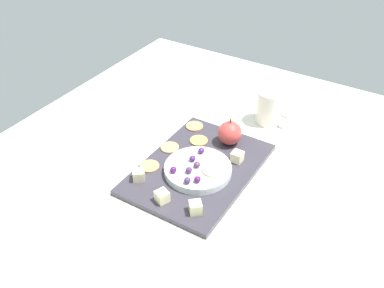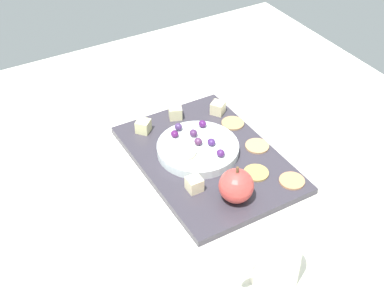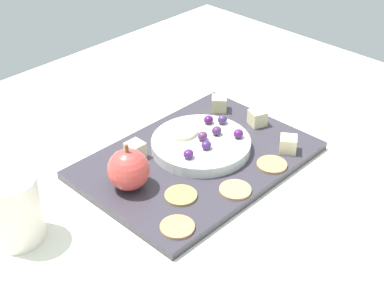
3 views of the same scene
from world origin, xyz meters
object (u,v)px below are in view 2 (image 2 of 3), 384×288
object	(u,v)px
apple_whole	(236,186)
grape_0	(211,142)
cracker_2	(292,181)
cheese_cube_0	(175,112)
grape_1	(198,141)
apple_slice_0	(183,152)
serving_dish	(198,149)
cracker_1	(233,123)
cracker_3	(257,146)
grape_6	(203,123)
cheese_cube_1	(218,108)
cheese_cube_3	(194,184)
cup	(276,258)
grape_2	(221,153)
grape_3	(175,134)
grape_5	(178,127)
cheese_cube_2	(143,126)
grape_4	(193,133)
cracker_0	(256,173)

from	to	relation	value
apple_whole	grape_0	size ratio (longest dim) A/B	3.72
cracker_2	cheese_cube_0	bearing A→B (deg)	-162.51
grape_1	apple_slice_0	size ratio (longest dim) A/B	0.32
serving_dish	apple_slice_0	world-z (taller)	apple_slice_0
cracker_1	grape_0	bearing A→B (deg)	-57.49
cracker_3	apple_slice_0	distance (cm)	15.94
grape_6	cheese_cube_1	bearing A→B (deg)	125.64
cheese_cube_3	cup	xyz separation A→B (cm)	(22.87, 1.26, 2.21)
cracker_1	grape_2	bearing A→B (deg)	-44.15
grape_0	grape_1	distance (cm)	2.66
cracker_3	cracker_2	bearing A→B (deg)	-1.89
cracker_3	cheese_cube_3	bearing A→B (deg)	-75.55
grape_1	cheese_cube_3	bearing A→B (deg)	-34.06
cheese_cube_3	grape_6	distance (cm)	17.36
cracker_2	grape_3	distance (cm)	25.39
cracker_2	grape_0	bearing A→B (deg)	-150.36
cracker_1	grape_6	xyz separation A→B (cm)	(-0.37, -7.25, 2.38)
cheese_cube_3	grape_5	xyz separation A→B (cm)	(-15.49, 5.17, 1.27)
serving_dish	grape_0	xyz separation A→B (cm)	(1.29, 2.37, 1.63)
cheese_cube_2	grape_3	distance (cm)	8.05
grape_3	grape_4	world-z (taller)	same
grape_6	apple_slice_0	distance (cm)	9.82
serving_dish	cracker_3	bearing A→B (deg)	68.11
grape_0	cup	size ratio (longest dim) A/B	0.16
grape_1	grape_3	size ratio (longest dim) A/B	1.00
cracker_3	grape_2	xyz separation A→B (cm)	(0.52, -9.30, 2.37)
cracker_0	grape_6	size ratio (longest dim) A/B	2.83
serving_dish	grape_6	xyz separation A→B (cm)	(-4.84, 4.15, 1.67)
apple_whole	cracker_0	size ratio (longest dim) A/B	1.32
cracker_1	grape_5	bearing A→B (deg)	-98.82
serving_dish	cheese_cube_0	size ratio (longest dim) A/B	6.09
grape_5	grape_6	size ratio (longest dim) A/B	1.00
cracker_2	grape_1	bearing A→B (deg)	-146.98
grape_4	apple_slice_0	distance (cm)	6.00
grape_5	apple_slice_0	xyz separation A→B (cm)	(7.10, -2.99, -0.49)
cracker_1	grape_2	size ratio (longest dim) A/B	2.83
cheese_cube_1	grape_1	bearing A→B (deg)	-48.49
cracker_0	grape_2	bearing A→B (deg)	-144.59
cracker_2	grape_4	world-z (taller)	grape_4
cheese_cube_1	cracker_0	distance (cm)	21.29
serving_dish	grape_5	xyz separation A→B (cm)	(-6.39, -0.95, 1.71)
serving_dish	grape_0	distance (cm)	3.15
grape_2	grape_0	bearing A→B (deg)	176.06
grape_0	grape_1	xyz separation A→B (cm)	(-1.49, -2.20, 0.04)
serving_dish	cheese_cube_2	bearing A→B (deg)	-151.29
cheese_cube_0	cup	xyz separation A→B (cm)	(44.72, -6.65, 2.21)
cheese_cube_1	cheese_cube_2	xyz separation A→B (cm)	(-2.19, -17.22, 0.00)
grape_4	cup	bearing A→B (deg)	-9.06
apple_whole	grape_1	size ratio (longest dim) A/B	3.72
cheese_cube_0	grape_6	distance (cm)	8.35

